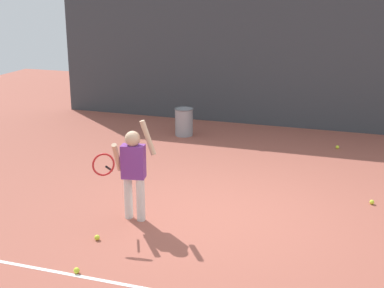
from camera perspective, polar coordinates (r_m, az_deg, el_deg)
ground_plane at (r=7.37m, az=2.92°, el=-7.52°), size 20.00×20.00×0.00m
back_fence_windscreen at (r=11.66m, az=9.70°, el=9.03°), size 10.30×0.08×3.01m
fence_post_0 at (r=13.41m, az=-12.15°, el=10.20°), size 0.09×0.09×3.16m
fence_post_1 at (r=12.34m, az=-1.93°, el=10.02°), size 0.09×0.09×3.16m
fence_post_2 at (r=11.71m, az=9.77°, el=9.42°), size 0.09×0.09×3.16m
tennis_player at (r=7.03m, az=-6.27°, el=-2.45°), size 0.64×0.66×1.35m
ball_hopper at (r=11.02m, az=-0.84°, el=2.37°), size 0.38×0.38×0.56m
tennis_ball_0 at (r=6.81m, az=-9.90°, el=-9.61°), size 0.07×0.07×0.07m
tennis_ball_1 at (r=6.15m, az=-11.98°, el=-12.82°), size 0.07×0.07×0.07m
tennis_ball_3 at (r=10.55m, az=14.96°, el=-0.32°), size 0.07×0.07×0.07m
tennis_ball_5 at (r=8.12m, az=18.31°, el=-5.80°), size 0.07×0.07×0.07m
tennis_ball_7 at (r=10.18m, az=-6.22°, el=-0.46°), size 0.07×0.07×0.07m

